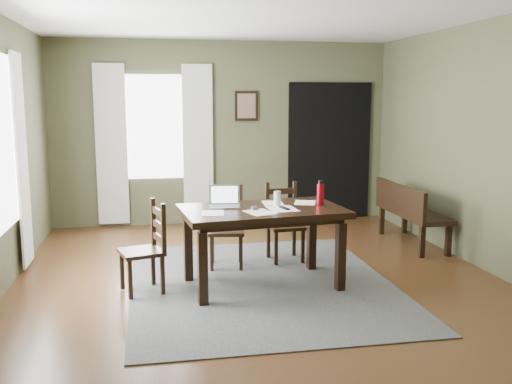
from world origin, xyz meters
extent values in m
cube|color=#492C16|center=(0.00, 0.00, -0.01)|extent=(5.00, 6.00, 0.01)
cube|color=#4D5034|center=(0.00, 3.00, 1.35)|extent=(5.00, 0.02, 2.70)
cube|color=#4D5034|center=(0.00, -3.00, 1.35)|extent=(5.00, 0.02, 2.70)
cube|color=#4D5034|center=(2.50, 0.00, 1.35)|extent=(0.02, 6.00, 2.70)
cube|color=white|center=(0.00, 0.00, 2.70)|extent=(5.00, 6.00, 0.02)
cube|color=#434343|center=(0.00, 0.00, 0.01)|extent=(2.60, 3.20, 0.01)
cube|color=black|center=(0.00, -0.06, 0.77)|extent=(1.67, 1.11, 0.06)
cube|color=black|center=(0.00, -0.06, 0.71)|extent=(1.48, 0.93, 0.05)
cube|color=black|center=(-0.64, -0.50, 0.35)|extent=(0.09, 0.09, 0.67)
cube|color=black|center=(-0.72, 0.23, 0.35)|extent=(0.09, 0.09, 0.67)
cube|color=black|center=(0.72, -0.35, 0.35)|extent=(0.09, 0.09, 0.67)
cube|color=black|center=(0.63, 0.38, 0.35)|extent=(0.09, 0.09, 0.67)
cube|color=black|center=(-1.19, -0.05, 0.41)|extent=(0.48, 0.48, 0.04)
cube|color=black|center=(-1.38, 0.06, 0.20)|extent=(0.05, 0.05, 0.38)
cube|color=black|center=(-1.08, 0.14, 0.20)|extent=(0.05, 0.05, 0.38)
cube|color=black|center=(-1.29, -0.24, 0.20)|extent=(0.05, 0.05, 0.38)
cube|color=black|center=(-0.99, -0.16, 0.20)|extent=(0.05, 0.05, 0.38)
cube|color=black|center=(-1.06, 0.16, 0.66)|extent=(0.05, 0.05, 0.48)
cube|color=black|center=(-0.97, -0.16, 0.66)|extent=(0.05, 0.05, 0.48)
cube|color=black|center=(-1.02, 0.00, 0.53)|extent=(0.10, 0.28, 0.06)
cube|color=black|center=(-1.02, 0.00, 0.66)|extent=(0.10, 0.28, 0.06)
cube|color=black|center=(-1.02, 0.00, 0.78)|extent=(0.10, 0.28, 0.06)
cube|color=black|center=(-0.27, 0.64, 0.41)|extent=(0.44, 0.44, 0.04)
cube|color=black|center=(-0.45, 0.50, 0.20)|extent=(0.04, 0.04, 0.38)
cube|color=black|center=(-0.41, 0.82, 0.20)|extent=(0.04, 0.04, 0.38)
cube|color=black|center=(-0.14, 0.46, 0.20)|extent=(0.04, 0.04, 0.38)
cube|color=black|center=(-0.09, 0.78, 0.20)|extent=(0.04, 0.04, 0.38)
cube|color=black|center=(-0.41, 0.84, 0.66)|extent=(0.05, 0.05, 0.48)
cube|color=black|center=(-0.08, 0.79, 0.66)|extent=(0.05, 0.05, 0.48)
cube|color=black|center=(-0.25, 0.82, 0.53)|extent=(0.29, 0.06, 0.07)
cube|color=black|center=(-0.25, 0.82, 0.66)|extent=(0.29, 0.06, 0.07)
cube|color=black|center=(-0.25, 0.82, 0.79)|extent=(0.29, 0.06, 0.07)
cube|color=black|center=(0.43, 0.76, 0.41)|extent=(0.42, 0.42, 0.04)
cube|color=black|center=(0.28, 0.59, 0.20)|extent=(0.04, 0.04, 0.38)
cube|color=black|center=(0.26, 0.91, 0.20)|extent=(0.04, 0.04, 0.38)
cube|color=black|center=(0.60, 0.61, 0.20)|extent=(0.04, 0.04, 0.38)
cube|color=black|center=(0.58, 0.93, 0.20)|extent=(0.04, 0.04, 0.38)
cube|color=black|center=(0.25, 0.92, 0.66)|extent=(0.04, 0.04, 0.48)
cube|color=black|center=(0.58, 0.95, 0.66)|extent=(0.04, 0.04, 0.48)
cube|color=black|center=(0.42, 0.94, 0.53)|extent=(0.29, 0.04, 0.07)
cube|color=black|center=(0.42, 0.94, 0.66)|extent=(0.29, 0.04, 0.07)
cube|color=black|center=(0.42, 0.94, 0.79)|extent=(0.29, 0.04, 0.07)
cube|color=black|center=(2.22, 1.20, 0.42)|extent=(0.45, 1.40, 0.06)
cube|color=black|center=(2.39, 0.61, 0.19)|extent=(0.06, 0.06, 0.39)
cube|color=black|center=(2.05, 0.61, 0.19)|extent=(0.06, 0.06, 0.39)
cube|color=black|center=(2.39, 1.80, 0.19)|extent=(0.06, 0.06, 0.39)
cube|color=black|center=(2.05, 1.80, 0.19)|extent=(0.06, 0.06, 0.39)
cube|color=black|center=(2.02, 1.20, 0.62)|extent=(0.05, 1.40, 0.34)
cube|color=#B7B7BC|center=(-0.36, 0.06, 0.81)|extent=(0.33, 0.25, 0.02)
cube|color=#B7B7BC|center=(-0.35, 0.16, 0.91)|extent=(0.31, 0.09, 0.20)
cube|color=silver|center=(-0.35, 0.16, 0.91)|extent=(0.27, 0.07, 0.16)
cube|color=#3F3F42|center=(-0.36, 0.05, 0.81)|extent=(0.27, 0.15, 0.00)
cube|color=#3F3F42|center=(-0.09, -0.12, 0.81)|extent=(0.06, 0.09, 0.03)
cube|color=black|center=(0.20, -0.15, 0.81)|extent=(0.08, 0.16, 0.02)
cylinder|color=silver|center=(0.16, 0.01, 0.87)|extent=(0.07, 0.07, 0.15)
cylinder|color=#9D0C17|center=(0.60, -0.01, 0.91)|extent=(0.08, 0.08, 0.22)
cylinder|color=black|center=(0.60, -0.01, 1.03)|extent=(0.05, 0.05, 0.03)
cube|color=white|center=(-0.51, -0.22, 0.80)|extent=(0.24, 0.30, 0.00)
cube|color=white|center=(0.18, -0.14, 0.80)|extent=(0.29, 0.36, 0.00)
cube|color=white|center=(0.15, 0.18, 0.80)|extent=(0.22, 0.28, 0.00)
cube|color=white|center=(0.49, 0.14, 0.80)|extent=(0.28, 0.33, 0.00)
cube|color=white|center=(-0.07, -0.27, 0.80)|extent=(0.31, 0.35, 0.00)
cube|color=white|center=(-1.00, 2.97, 1.45)|extent=(1.00, 0.01, 1.50)
cube|color=silver|center=(-2.44, 1.02, 1.20)|extent=(0.03, 0.48, 2.30)
cube|color=silver|center=(-1.62, 2.94, 1.20)|extent=(0.44, 0.03, 2.30)
cube|color=silver|center=(-0.38, 2.94, 1.20)|extent=(0.44, 0.03, 2.30)
cube|color=black|center=(0.35, 2.97, 1.75)|extent=(0.34, 0.03, 0.44)
cube|color=brown|center=(0.35, 2.96, 1.75)|extent=(0.27, 0.01, 0.36)
cube|color=black|center=(1.65, 2.97, 1.05)|extent=(1.30, 0.03, 2.10)
camera|label=1|loc=(-1.07, -5.46, 1.87)|focal=40.00mm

